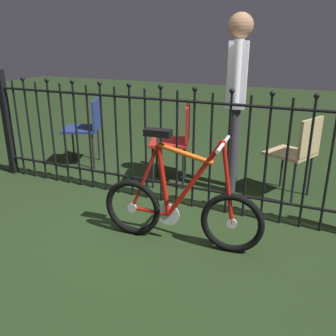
{
  "coord_description": "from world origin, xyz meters",
  "views": [
    {
      "loc": [
        1.29,
        -2.27,
        1.53
      ],
      "look_at": [
        0.17,
        0.21,
        0.55
      ],
      "focal_mm": 38.81,
      "sensor_mm": 36.0,
      "label": 1
    }
  ],
  "objects_px": {
    "chair_navy": "(87,125)",
    "chair_tan": "(298,149)",
    "person_visitor": "(237,88)",
    "bicycle": "(180,207)",
    "chair_red": "(177,136)"
  },
  "relations": [
    {
      "from": "bicycle",
      "to": "chair_red",
      "type": "relative_size",
      "value": 1.46
    },
    {
      "from": "bicycle",
      "to": "chair_navy",
      "type": "relative_size",
      "value": 1.54
    },
    {
      "from": "chair_tan",
      "to": "chair_navy",
      "type": "relative_size",
      "value": 1.0
    },
    {
      "from": "bicycle",
      "to": "chair_red",
      "type": "xyz_separation_m",
      "value": [
        -0.51,
        1.14,
        0.23
      ]
    },
    {
      "from": "chair_tan",
      "to": "chair_navy",
      "type": "distance_m",
      "value": 2.48
    },
    {
      "from": "chair_red",
      "to": "chair_tan",
      "type": "xyz_separation_m",
      "value": [
        1.22,
        0.14,
        -0.03
      ]
    },
    {
      "from": "chair_red",
      "to": "person_visitor",
      "type": "height_order",
      "value": "person_visitor"
    },
    {
      "from": "chair_tan",
      "to": "person_visitor",
      "type": "relative_size",
      "value": 0.47
    },
    {
      "from": "bicycle",
      "to": "chair_tan",
      "type": "bearing_deg",
      "value": 60.73
    },
    {
      "from": "chair_tan",
      "to": "person_visitor",
      "type": "height_order",
      "value": "person_visitor"
    },
    {
      "from": "chair_red",
      "to": "chair_navy",
      "type": "xyz_separation_m",
      "value": [
        -1.26,
        0.14,
        -0.02
      ]
    },
    {
      "from": "chair_navy",
      "to": "person_visitor",
      "type": "distance_m",
      "value": 1.93
    },
    {
      "from": "chair_navy",
      "to": "person_visitor",
      "type": "height_order",
      "value": "person_visitor"
    },
    {
      "from": "bicycle",
      "to": "chair_tan",
      "type": "height_order",
      "value": "bicycle"
    },
    {
      "from": "chair_navy",
      "to": "chair_tan",
      "type": "bearing_deg",
      "value": 0.01
    }
  ]
}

